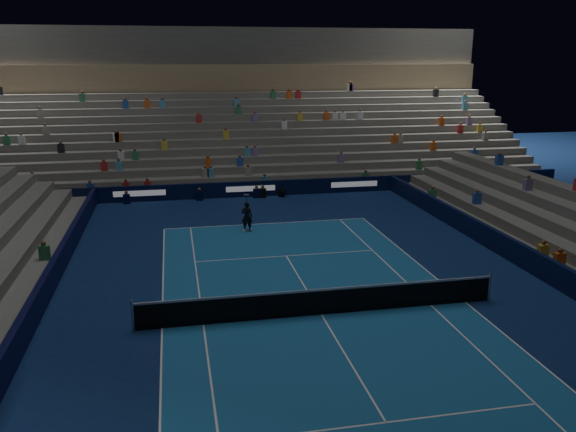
% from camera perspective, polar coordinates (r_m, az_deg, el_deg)
% --- Properties ---
extents(ground, '(90.00, 90.00, 0.00)m').
position_cam_1_polar(ground, '(20.77, 3.28, -9.62)').
color(ground, '#0C204D').
rests_on(ground, ground).
extents(court_surface, '(10.97, 23.77, 0.01)m').
position_cam_1_polar(court_surface, '(20.77, 3.28, -9.61)').
color(court_surface, '#1A5893').
rests_on(court_surface, ground).
extents(sponsor_barrier_far, '(44.00, 0.25, 1.00)m').
position_cam_1_polar(sponsor_barrier_far, '(37.94, -3.70, 2.67)').
color(sponsor_barrier_far, black).
rests_on(sponsor_barrier_far, ground).
extents(sponsor_barrier_east, '(0.25, 37.00, 1.00)m').
position_cam_1_polar(sponsor_barrier_east, '(24.71, 25.76, -5.79)').
color(sponsor_barrier_east, black).
rests_on(sponsor_barrier_east, ground).
extents(sponsor_barrier_west, '(0.25, 37.00, 1.00)m').
position_cam_1_polar(sponsor_barrier_west, '(20.58, -24.28, -9.76)').
color(sponsor_barrier_west, black).
rests_on(sponsor_barrier_west, ground).
extents(grandstand_main, '(44.00, 15.20, 11.20)m').
position_cam_1_polar(grandstand_main, '(46.68, -5.32, 8.57)').
color(grandstand_main, '#61615D').
rests_on(grandstand_main, ground).
extents(tennis_net, '(12.90, 0.10, 1.10)m').
position_cam_1_polar(tennis_net, '(20.56, 3.31, -8.35)').
color(tennis_net, '#B2B2B7').
rests_on(tennis_net, ground).
extents(tennis_player, '(0.66, 0.54, 1.57)m').
position_cam_1_polar(tennis_player, '(30.18, -4.04, -0.06)').
color(tennis_player, black).
rests_on(tennis_player, ground).
extents(broadcast_camera, '(0.50, 0.88, 0.51)m').
position_cam_1_polar(broadcast_camera, '(37.85, -0.60, 2.31)').
color(broadcast_camera, black).
rests_on(broadcast_camera, ground).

